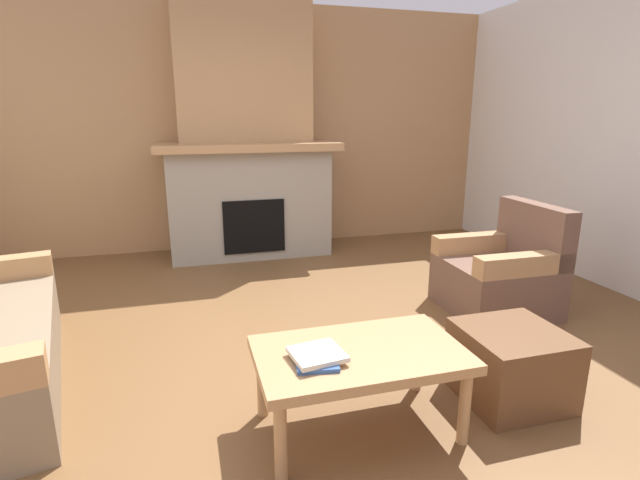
% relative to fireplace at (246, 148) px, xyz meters
% --- Properties ---
extents(ground, '(9.00, 9.00, 0.00)m').
position_rel_fireplace_xyz_m(ground, '(0.00, -2.62, -1.16)').
color(ground, brown).
extents(wall_back_wood_panel, '(6.00, 0.12, 2.70)m').
position_rel_fireplace_xyz_m(wall_back_wood_panel, '(0.00, 0.38, 0.19)').
color(wall_back_wood_panel, tan).
rests_on(wall_back_wood_panel, ground).
extents(fireplace, '(1.90, 0.82, 2.70)m').
position_rel_fireplace_xyz_m(fireplace, '(0.00, 0.00, 0.00)').
color(fireplace, gray).
rests_on(fireplace, ground).
extents(armchair, '(0.77, 0.77, 0.85)m').
position_rel_fireplace_xyz_m(armchair, '(1.69, -2.21, -0.87)').
color(armchair, brown).
rests_on(armchair, ground).
extents(coffee_table, '(1.00, 0.60, 0.43)m').
position_rel_fireplace_xyz_m(coffee_table, '(0.08, -3.32, -0.79)').
color(coffee_table, tan).
rests_on(coffee_table, ground).
extents(ottoman, '(0.52, 0.52, 0.40)m').
position_rel_fireplace_xyz_m(ottoman, '(0.97, -3.30, -0.96)').
color(ottoman, brown).
rests_on(ottoman, ground).
extents(book_stack_near_edge, '(0.26, 0.26, 0.04)m').
position_rel_fireplace_xyz_m(book_stack_near_edge, '(-0.15, -3.37, -0.71)').
color(book_stack_near_edge, '#335699').
rests_on(book_stack_near_edge, coffee_table).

